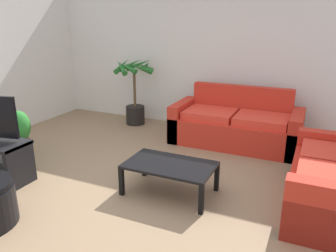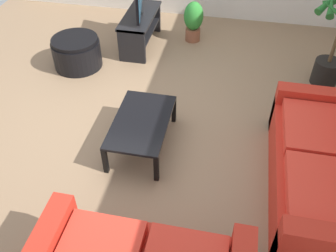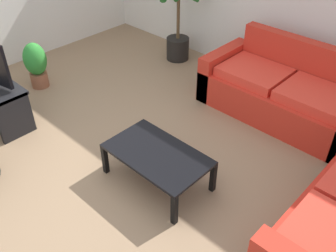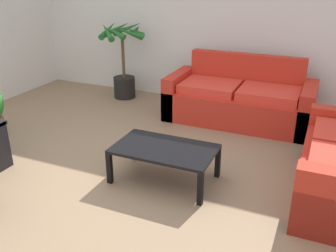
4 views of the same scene
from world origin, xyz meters
name	(u,v)px [view 1 (image 1 of 4)]	position (x,y,z in m)	size (l,w,h in m)	color
ground_plane	(117,197)	(0.00, 0.00, 0.00)	(6.60, 6.60, 0.00)	#937556
wall_back	(204,54)	(0.00, 3.00, 1.35)	(6.00, 0.06, 2.70)	silver
couch_main	(236,126)	(0.82, 2.28, 0.30)	(2.01, 0.90, 0.90)	red
coffee_table	(170,167)	(0.51, 0.35, 0.33)	(1.02, 0.61, 0.37)	black
potted_palm	(135,93)	(-1.21, 2.55, 0.61)	(0.76, 0.74, 1.26)	black
potted_plant_small	(20,130)	(-2.05, 0.55, 0.36)	(0.31, 0.31, 0.66)	brown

